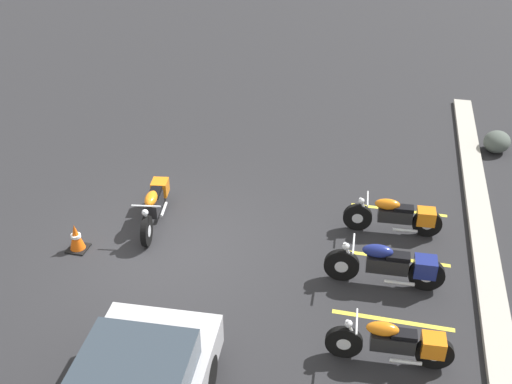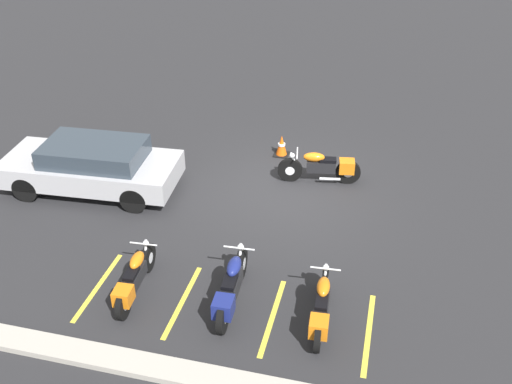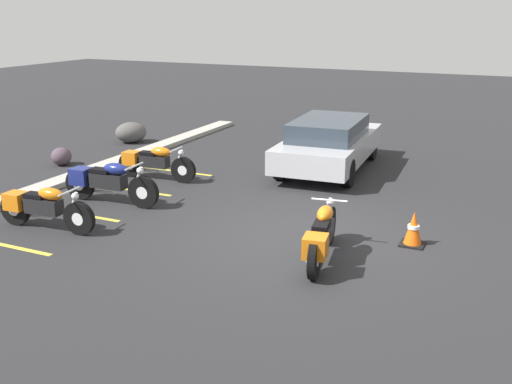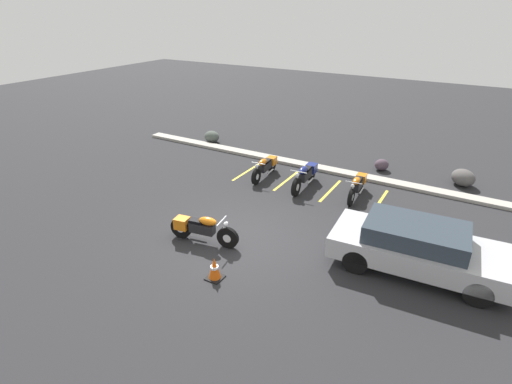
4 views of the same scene
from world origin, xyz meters
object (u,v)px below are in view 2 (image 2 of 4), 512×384
object	(u,v)px
car_silver	(92,165)
traffic_cone	(282,146)
parked_bike_0	(321,306)
parked_bike_1	(231,287)
parked_bike_2	(134,278)
motorcycle_orange_featured	(323,167)

from	to	relation	value
car_silver	traffic_cone	bearing A→B (deg)	-149.07
parked_bike_0	parked_bike_1	distance (m)	1.73
car_silver	parked_bike_1	bearing A→B (deg)	140.31
traffic_cone	parked_bike_0	bearing A→B (deg)	108.08
parked_bike_1	car_silver	xyz separation A→B (m)	(4.51, -3.28, 0.22)
parked_bike_0	parked_bike_2	distance (m)	3.63
motorcycle_orange_featured	car_silver	size ratio (longest dim) A/B	0.48
parked_bike_0	traffic_cone	world-z (taller)	parked_bike_0
parked_bike_2	parked_bike_0	bearing A→B (deg)	-92.23
parked_bike_2	traffic_cone	xyz separation A→B (m)	(-1.59, -6.34, -0.14)
parked_bike_2	car_silver	bearing A→B (deg)	33.46
car_silver	traffic_cone	xyz separation A→B (m)	(-4.19, -2.88, -0.40)
parked_bike_2	traffic_cone	distance (m)	6.53
parked_bike_2	traffic_cone	bearing A→B (deg)	-17.66
parked_bike_1	motorcycle_orange_featured	bearing A→B (deg)	-14.12
parked_bike_2	motorcycle_orange_featured	bearing A→B (deg)	-33.04
parked_bike_0	parked_bike_1	xyz separation A→B (m)	(1.73, -0.08, 0.04)
motorcycle_orange_featured	car_silver	distance (m)	5.78
parked_bike_0	car_silver	world-z (taller)	car_silver
motorcycle_orange_featured	parked_bike_0	bearing A→B (deg)	88.66
parked_bike_0	traffic_cone	distance (m)	6.58
car_silver	motorcycle_orange_featured	bearing A→B (deg)	-166.39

